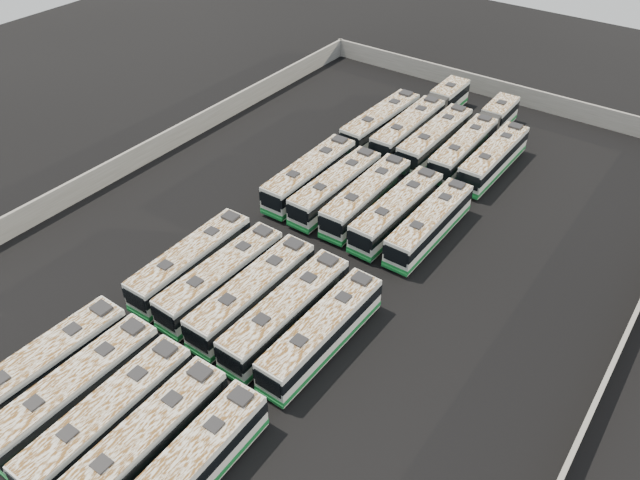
{
  "coord_description": "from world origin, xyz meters",
  "views": [
    {
      "loc": [
        22.54,
        -30.44,
        31.96
      ],
      "look_at": [
        -0.05,
        0.85,
        1.6
      ],
      "focal_mm": 35.0,
      "sensor_mm": 36.0,
      "label": 1
    }
  ],
  "objects_px": {
    "bus_midfront_center": "(253,294)",
    "bus_midfront_far_right": "(322,332)",
    "bus_midfront_right": "(287,313)",
    "bus_midback_left": "(336,187)",
    "bus_midback_right": "(397,211)",
    "bus_front_right": "(143,445)",
    "bus_front_left": "(76,390)",
    "bus_back_left": "(422,118)",
    "bus_back_far_right": "(493,158)",
    "bus_front_far_right": "(186,473)",
    "bus_back_right": "(476,137)",
    "bus_midback_far_left": "(310,175)",
    "bus_midfront_far_left": "(191,261)",
    "bus_front_far_left": "(44,368)",
    "bus_back_center": "(435,139)",
    "bus_back_far_left": "(381,123)",
    "bus_front_center": "(109,417)",
    "bus_midback_center": "(366,197)",
    "bus_midback_far_right": "(430,224)",
    "bus_midfront_left": "(222,278)"
  },
  "relations": [
    {
      "from": "bus_front_center",
      "to": "bus_midback_left",
      "type": "height_order",
      "value": "bus_front_center"
    },
    {
      "from": "bus_midback_right",
      "to": "bus_midfront_far_right",
      "type": "bearing_deg",
      "value": -77.48
    },
    {
      "from": "bus_midback_far_left",
      "to": "bus_back_right",
      "type": "distance_m",
      "value": 17.97
    },
    {
      "from": "bus_front_far_left",
      "to": "bus_midback_far_left",
      "type": "distance_m",
      "value": 27.75
    },
    {
      "from": "bus_midback_left",
      "to": "bus_back_right",
      "type": "xyz_separation_m",
      "value": [
        6.13,
        15.7,
        -0.02
      ]
    },
    {
      "from": "bus_front_center",
      "to": "bus_back_far_right",
      "type": "bearing_deg",
      "value": 80.07
    },
    {
      "from": "bus_midback_right",
      "to": "bus_midback_far_right",
      "type": "xyz_separation_m",
      "value": [
        3.05,
        0.05,
        -0.04
      ]
    },
    {
      "from": "bus_midfront_center",
      "to": "bus_back_far_right",
      "type": "distance_m",
      "value": 28.32
    },
    {
      "from": "bus_front_far_left",
      "to": "bus_back_center",
      "type": "height_order",
      "value": "bus_back_center"
    },
    {
      "from": "bus_midfront_far_left",
      "to": "bus_back_far_left",
      "type": "distance_m",
      "value": 27.4
    },
    {
      "from": "bus_front_left",
      "to": "bus_midback_right",
      "type": "bearing_deg",
      "value": 77.04
    },
    {
      "from": "bus_front_far_left",
      "to": "bus_back_far_right",
      "type": "height_order",
      "value": "bus_front_far_left"
    },
    {
      "from": "bus_front_left",
      "to": "bus_midback_far_left",
      "type": "xyz_separation_m",
      "value": [
        -2.94,
        27.64,
        0.02
      ]
    },
    {
      "from": "bus_front_left",
      "to": "bus_midfront_far_right",
      "type": "bearing_deg",
      "value": 53.46
    },
    {
      "from": "bus_front_far_right",
      "to": "bus_front_left",
      "type": "bearing_deg",
      "value": 178.42
    },
    {
      "from": "bus_front_far_right",
      "to": "bus_midback_center",
      "type": "bearing_deg",
      "value": 101.26
    },
    {
      "from": "bus_midfront_right",
      "to": "bus_midback_right",
      "type": "bearing_deg",
      "value": 90.35
    },
    {
      "from": "bus_front_right",
      "to": "bus_midfront_center",
      "type": "relative_size",
      "value": 1.0
    },
    {
      "from": "bus_midback_far_left",
      "to": "bus_midback_center",
      "type": "relative_size",
      "value": 1.01
    },
    {
      "from": "bus_front_center",
      "to": "bus_back_center",
      "type": "bearing_deg",
      "value": 88.75
    },
    {
      "from": "bus_midfront_left",
      "to": "bus_midfront_far_left",
      "type": "bearing_deg",
      "value": -179.4
    },
    {
      "from": "bus_midfront_far_left",
      "to": "bus_midback_far_left",
      "type": "xyz_separation_m",
      "value": [
        0.06,
        14.97,
        0.05
      ]
    },
    {
      "from": "bus_front_far_right",
      "to": "bus_midfront_right",
      "type": "distance_m",
      "value": 12.96
    },
    {
      "from": "bus_back_far_right",
      "to": "bus_front_far_right",
      "type": "bearing_deg",
      "value": -89.59
    },
    {
      "from": "bus_front_far_right",
      "to": "bus_back_right",
      "type": "bearing_deg",
      "value": 92.72
    },
    {
      "from": "bus_midfront_far_right",
      "to": "bus_midback_center",
      "type": "relative_size",
      "value": 0.98
    },
    {
      "from": "bus_midback_far_left",
      "to": "bus_midback_left",
      "type": "xyz_separation_m",
      "value": [
        3.02,
        -0.24,
        -0.05
      ]
    },
    {
      "from": "bus_midfront_right",
      "to": "bus_midback_left",
      "type": "relative_size",
      "value": 1.04
    },
    {
      "from": "bus_midback_center",
      "to": "bus_front_far_left",
      "type": "bearing_deg",
      "value": -103.74
    },
    {
      "from": "bus_midfront_center",
      "to": "bus_back_left",
      "type": "relative_size",
      "value": 0.64
    },
    {
      "from": "bus_back_center",
      "to": "bus_back_left",
      "type": "bearing_deg",
      "value": 134.65
    },
    {
      "from": "bus_midfront_far_left",
      "to": "bus_midfront_far_right",
      "type": "xyz_separation_m",
      "value": [
        12.26,
        -0.16,
        0.0
      ]
    },
    {
      "from": "bus_back_far_left",
      "to": "bus_back_center",
      "type": "distance_m",
      "value": 6.19
    },
    {
      "from": "bus_front_far_left",
      "to": "bus_back_center",
      "type": "xyz_separation_m",
      "value": [
        6.23,
        40.32,
        0.02
      ]
    },
    {
      "from": "bus_midfront_center",
      "to": "bus_back_center",
      "type": "distance_m",
      "value": 27.57
    },
    {
      "from": "bus_front_right",
      "to": "bus_back_far_right",
      "type": "relative_size",
      "value": 1.03
    },
    {
      "from": "bus_front_far_right",
      "to": "bus_midfront_right",
      "type": "bearing_deg",
      "value": 102.28
    },
    {
      "from": "bus_midfront_far_left",
      "to": "bus_midback_right",
      "type": "distance_m",
      "value": 17.42
    },
    {
      "from": "bus_midback_right",
      "to": "bus_midback_far_right",
      "type": "height_order",
      "value": "bus_midback_right"
    },
    {
      "from": "bus_midfront_center",
      "to": "bus_midfront_far_right",
      "type": "xyz_separation_m",
      "value": [
        6.12,
        -0.13,
        -0.04
      ]
    },
    {
      "from": "bus_midfront_right",
      "to": "bus_back_far_right",
      "type": "xyz_separation_m",
      "value": [
        3.09,
        27.72,
        -0.07
      ]
    },
    {
      "from": "bus_front_left",
      "to": "bus_midback_far_left",
      "type": "distance_m",
      "value": 27.8
    },
    {
      "from": "bus_midfront_far_right",
      "to": "bus_back_right",
      "type": "bearing_deg",
      "value": 96.23
    },
    {
      "from": "bus_midfront_far_right",
      "to": "bus_midback_far_left",
      "type": "relative_size",
      "value": 0.97
    },
    {
      "from": "bus_midfront_far_right",
      "to": "bus_midback_right",
      "type": "xyz_separation_m",
      "value": [
        -2.97,
        14.89,
        0.02
      ]
    },
    {
      "from": "bus_front_far_right",
      "to": "bus_midback_far_left",
      "type": "xyz_separation_m",
      "value": [
        -12.23,
        27.68,
        0.03
      ]
    },
    {
      "from": "bus_back_left",
      "to": "bus_back_far_right",
      "type": "distance_m",
      "value": 9.84
    },
    {
      "from": "bus_midfront_center",
      "to": "bus_back_right",
      "type": "distance_m",
      "value": 30.62
    },
    {
      "from": "bus_midback_right",
      "to": "bus_back_far_right",
      "type": "bearing_deg",
      "value": 77.94
    },
    {
      "from": "bus_front_left",
      "to": "bus_front_right",
      "type": "height_order",
      "value": "bus_front_right"
    }
  ]
}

